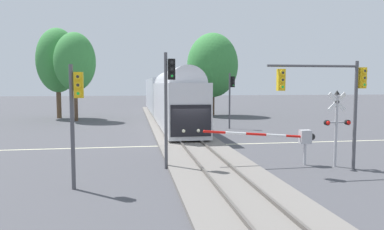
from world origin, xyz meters
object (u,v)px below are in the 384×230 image
traffic_signal_near_left (75,106)px  traffic_signal_median (169,92)px  traffic_signal_far_side (231,92)px  traffic_signal_near_right (331,88)px  elm_centre_background (213,65)px  commuter_train (165,96)px  crossing_signal_mast (337,120)px  pine_left_background (58,61)px  crossing_gate_near (293,137)px  oak_behind_train (75,62)px

traffic_signal_near_left → traffic_signal_median: traffic_signal_median is taller
traffic_signal_median → traffic_signal_far_side: bearing=64.7°
traffic_signal_near_right → elm_centre_background: elm_centre_background is taller
commuter_train → traffic_signal_near_right: bearing=-79.0°
crossing_signal_mast → traffic_signal_near_right: size_ratio=0.73×
pine_left_background → elm_centre_background: size_ratio=1.01×
traffic_signal_near_right → pine_left_background: size_ratio=0.48×
commuter_train → crossing_gate_near: size_ratio=7.22×
traffic_signal_near_right → pine_left_background: 35.71m
commuter_train → crossing_signal_mast: size_ratio=11.01×
crossing_gate_near → traffic_signal_far_side: traffic_signal_far_side is taller
crossing_gate_near → traffic_signal_near_left: 10.73m
traffic_signal_near_left → traffic_signal_near_right: bearing=6.7°
traffic_signal_near_left → traffic_signal_median: 4.91m
commuter_train → elm_centre_background: 8.29m
crossing_gate_near → traffic_signal_median: size_ratio=1.04×
pine_left_background → elm_centre_background: pine_left_background is taller
traffic_signal_near_right → traffic_signal_far_side: (-0.22, 17.05, -0.49)m
traffic_signal_near_right → pine_left_background: (-18.11, 30.63, 3.02)m
traffic_signal_near_left → traffic_signal_far_side: 21.53m
commuter_train → crossing_gate_near: commuter_train is taller
crossing_gate_near → traffic_signal_median: 6.73m
traffic_signal_near_left → traffic_signal_far_side: size_ratio=0.95×
crossing_signal_mast → oak_behind_train: (-16.30, 25.99, 4.27)m
crossing_signal_mast → crossing_gate_near: bearing=161.8°
traffic_signal_median → oak_behind_train: (-8.02, 25.10, 2.83)m
elm_centre_background → crossing_signal_mast: bearing=-90.6°
crossing_signal_mast → elm_centre_background: size_ratio=0.36×
commuter_train → elm_centre_background: elm_centre_background is taller
crossing_gate_near → crossing_signal_mast: (1.97, -0.65, 0.91)m
crossing_gate_near → pine_left_background: (-16.91, 29.27, 5.53)m
traffic_signal_near_right → oak_behind_train: (-15.53, 26.71, 2.67)m
commuter_train → crossing_signal_mast: commuter_train is taller
oak_behind_train → crossing_signal_mast: bearing=-57.9°
traffic_signal_median → traffic_signal_near_right: (7.51, -1.61, 0.17)m
oak_behind_train → commuter_train: bearing=5.6°
commuter_train → traffic_signal_near_left: commuter_train is taller
traffic_signal_near_left → traffic_signal_near_right: traffic_signal_near_right is taller
commuter_train → traffic_signal_near_right: (5.39, -27.70, 1.16)m
pine_left_background → crossing_gate_near: bearing=-60.0°
traffic_signal_far_side → oak_behind_train: size_ratio=0.52×
traffic_signal_near_left → oak_behind_train: bearing=98.3°
elm_centre_background → pine_left_background: bearing=-178.2°
traffic_signal_far_side → traffic_signal_median: bearing=-115.3°
crossing_gate_near → pine_left_background: pine_left_background is taller
commuter_train → traffic_signal_far_side: bearing=-64.1°
oak_behind_train → traffic_signal_median: bearing=-72.3°
crossing_signal_mast → traffic_signal_median: traffic_signal_median is taller
crossing_signal_mast → traffic_signal_far_side: bearing=93.5°
crossing_signal_mast → oak_behind_train: bearing=122.1°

